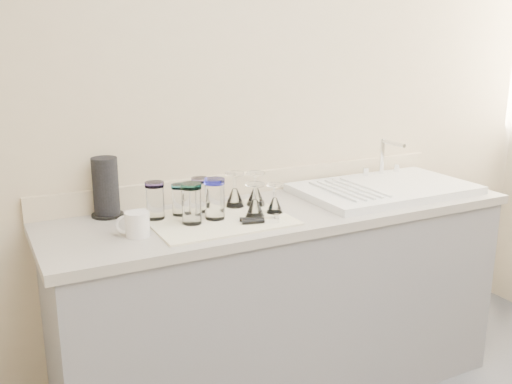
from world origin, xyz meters
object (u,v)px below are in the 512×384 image
goblet_back_left (235,195)px  can_opener (260,220)px  goblet_front_right (275,203)px  white_mug (137,224)px  paper_towel_roll (106,188)px  goblet_back_right (256,194)px  tumbler_teal (155,200)px  tumbler_lavender (215,199)px  goblet_front_left (255,206)px  sink_unit (384,188)px  tumbler_blue (192,203)px  tumbler_cyan (180,199)px  tumbler_purple (200,194)px

goblet_back_left → can_opener: (-0.01, -0.25, -0.04)m
goblet_back_left → goblet_front_right: 0.19m
white_mug → paper_towel_roll: bearing=97.6°
goblet_back_right → white_mug: bearing=-166.0°
tumbler_teal → tumbler_lavender: size_ratio=0.92×
goblet_back_right → can_opener: bearing=-113.2°
goblet_front_left → goblet_front_right: size_ratio=1.14×
goblet_front_right → goblet_back_left: bearing=123.2°
sink_unit → tumbler_blue: bearing=-176.8°
goblet_back_right → sink_unit: bearing=-5.3°
tumbler_blue → can_opener: size_ratio=1.08×
goblet_front_left → goblet_back_left: bearing=92.2°
tumbler_cyan → can_opener: (0.24, -0.24, -0.06)m
goblet_front_left → goblet_front_right: bearing=8.5°
goblet_front_right → paper_towel_roll: size_ratio=0.50×
tumbler_lavender → white_mug: size_ratio=1.21×
goblet_back_left → goblet_front_left: (0.01, -0.18, -0.00)m
sink_unit → tumbler_lavender: bearing=-177.5°
tumbler_teal → tumbler_cyan: 0.10m
tumbler_cyan → goblet_back_right: goblet_back_right is taller
tumbler_lavender → paper_towel_roll: paper_towel_roll is taller
tumbler_teal → can_opener: 0.43m
tumbler_cyan → white_mug: bearing=-145.3°
tumbler_cyan → goblet_back_left: (0.25, 0.01, -0.01)m
tumbler_cyan → goblet_front_right: (0.36, -0.15, -0.02)m
tumbler_blue → can_opener: bearing=-25.1°
sink_unit → paper_towel_roll: size_ratio=3.35×
goblet_back_right → goblet_front_right: 0.14m
sink_unit → tumbler_blue: sink_unit is taller
tumbler_blue → goblet_back_right: size_ratio=1.11×
sink_unit → tumbler_purple: size_ratio=5.71×
tumbler_lavender → can_opener: size_ratio=1.10×
tumbler_teal → paper_towel_roll: paper_towel_roll is taller
white_mug → paper_towel_roll: (-0.04, 0.30, 0.07)m
tumbler_lavender → can_opener: (0.14, -0.13, -0.07)m
sink_unit → tumbler_lavender: size_ratio=4.99×
tumbler_lavender → white_mug: tumbler_lavender is taller
tumbler_teal → goblet_front_left: size_ratio=1.08×
white_mug → tumbler_teal: bearing=51.5°
sink_unit → tumbler_purple: bearing=174.8°
tumbler_teal → tumbler_purple: (0.20, 0.01, -0.00)m
tumbler_teal → goblet_back_right: tumbler_teal is taller
tumbler_lavender → tumbler_teal: bearing=152.8°
tumbler_lavender → tumbler_blue: bearing=-171.3°
paper_towel_roll → goblet_front_right: bearing=-25.3°
tumbler_cyan → goblet_back_left: goblet_back_left is taller
goblet_back_left → can_opener: goblet_back_left is taller
tumbler_lavender → goblet_back_left: bearing=40.4°
tumbler_lavender → can_opener: bearing=-43.4°
tumbler_blue → goblet_front_right: tumbler_blue is taller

